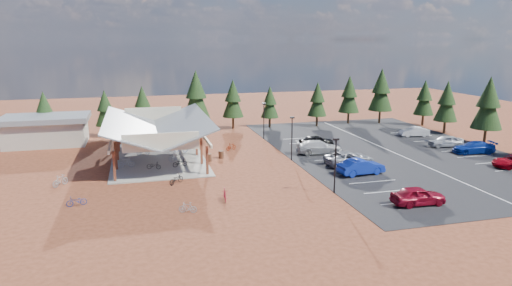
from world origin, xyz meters
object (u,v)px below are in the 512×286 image
Objects in this scene: trash_bin_1 at (221,155)px; bike_0 at (154,165)px; outbuilding at (46,130)px; car_1 at (361,167)px; lamp_post_2 at (264,118)px; car_8 at (446,141)px; bike_11 at (225,195)px; car_4 at (316,141)px; car_7 at (474,147)px; car_0 at (418,196)px; car_3 at (319,147)px; bike_2 at (143,152)px; bike_9 at (60,181)px; lamp_post_1 at (292,135)px; bike_7 at (169,144)px; bike_1 at (126,163)px; bike_12 at (176,179)px; bike_13 at (188,208)px; bike_15 at (231,147)px; trash_bin_0 at (209,158)px; bike_4 at (180,163)px; bike_3 at (134,140)px; bike_5 at (177,157)px; lamp_post_0 at (335,162)px; car_9 at (414,132)px; bike_6 at (181,149)px; bike_10 at (77,201)px; bike_pavilion at (157,126)px.

trash_bin_1 is 0.59× the size of bike_0.
car_1 is at bearing -34.43° from outbuilding.
car_8 is (21.70, -10.76, -2.19)m from lamp_post_2.
bike_11 is (18.89, -27.52, -1.49)m from outbuilding.
bike_0 is at bearing -79.90° from car_8.
car_4 reaches higher than car_7.
car_0 is 0.82× the size of car_3.
bike_9 is (-7.96, -10.07, 0.04)m from bike_2.
lamp_post_1 is 2.86× the size of bike_7.
bike_12 is at bearing -151.47° from bike_1.
bike_13 is at bearing -117.96° from lamp_post_2.
bike_7 is 14.92m from bike_12.
car_0 reaches higher than bike_15.
trash_bin_0 is 0.54× the size of bike_4.
bike_11 is at bearing -60.09° from car_8.
bike_9 is at bearing -79.70° from car_7.
bike_3 is 0.41× the size of car_8.
trash_bin_1 is at bearing -62.97° from bike_5.
car_0 is (5.57, -28.70, -2.15)m from lamp_post_2.
lamp_post_0 is at bearing 152.77° from car_4.
bike_1 is (-9.23, -0.60, 0.20)m from trash_bin_0.
bike_3 is 0.39× the size of car_0.
bike_3 is 0.32× the size of car_3.
bike_4 is (-3.48, -1.74, 0.09)m from trash_bin_0.
car_3 is (17.80, 15.54, 0.41)m from bike_13.
bike_15 is at bearing -76.77° from bike_12.
bike_1 reaches higher than bike_15.
bike_2 is 0.31× the size of car_1.
car_1 is 0.98× the size of car_7.
bike_3 is 0.44× the size of car_9.
lamp_post_2 is 5.71× the size of trash_bin_0.
lamp_post_0 reaches higher than outbuilding.
car_9 reaches higher than bike_11.
outbuilding is at bearing 29.95° from bike_4.
car_3 is (12.02, -1.02, 0.41)m from trash_bin_1.
bike_9 reaches higher than bike_13.
bike_5 is at bearing -176.32° from bike_6.
bike_15 is (7.60, -2.69, -0.17)m from bike_7.
bike_15 is at bearing -40.41° from bike_5.
bike_pavilion is at bearing 140.62° from bike_10.
bike_9 reaches higher than bike_10.
lamp_post_1 reaches higher than bike_9.
bike_5 reaches higher than bike_15.
bike_5 is at bearing -148.16° from bike_2.
lamp_post_1 reaches higher than bike_10.
car_1 reaches higher than bike_6.
car_1 is 22.61m from car_9.
car_3 is at bearing -4.85° from trash_bin_1.
bike_6 is 19.35m from bike_10.
lamp_post_2 is at bearing 31.28° from car_3.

